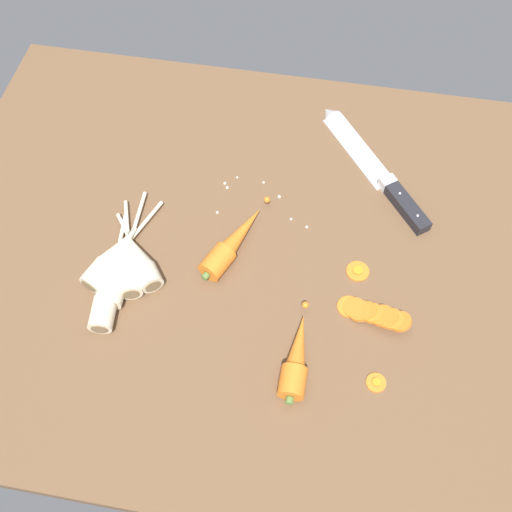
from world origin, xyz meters
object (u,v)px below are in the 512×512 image
object	(u,v)px
parsnip_outer	(109,287)
carrot_slice_stray_mid	(358,271)
whole_carrot	(233,243)
carrot_slice_stray_near	(376,382)
parsnip_front	(129,261)
chefs_knife	(370,163)
parsnip_mid_right	(114,256)
parsnip_back	(122,265)
carrot_slice_stack	(373,314)
parsnip_mid_left	(141,261)
whole_carrot_second	(296,358)

from	to	relation	value
parsnip_outer	carrot_slice_stray_mid	world-z (taller)	parsnip_outer
whole_carrot	carrot_slice_stray_near	bearing A→B (deg)	-37.06
parsnip_front	carrot_slice_stray_mid	world-z (taller)	parsnip_front
whole_carrot	carrot_slice_stray_near	distance (cm)	33.58
chefs_knife	carrot_slice_stray_near	distance (cm)	43.78
parsnip_front	carrot_slice_stray_near	world-z (taller)	parsnip_front
parsnip_mid_right	carrot_slice_stray_near	world-z (taller)	parsnip_mid_right
chefs_knife	carrot_slice_stray_mid	distance (cm)	24.16
parsnip_mid_right	whole_carrot	bearing A→B (deg)	17.14
parsnip_back	carrot_slice_stray_mid	size ratio (longest dim) A/B	5.98
parsnip_front	parsnip_back	world-z (taller)	same
chefs_knife	carrot_slice_stack	xyz separation A→B (cm)	(2.65, -32.34, 0.65)
parsnip_mid_left	carrot_slice_stack	bearing A→B (deg)	-3.90
parsnip_mid_left	parsnip_outer	size ratio (longest dim) A/B	0.64
carrot_slice_stray_near	carrot_slice_stray_mid	distance (cm)	19.94
parsnip_front	parsnip_mid_left	distance (cm)	2.03
parsnip_back	whole_carrot_second	bearing A→B (deg)	-20.02
whole_carrot	carrot_slice_stack	world-z (taller)	whole_carrot
chefs_knife	carrot_slice_stray_near	world-z (taller)	chefs_knife
parsnip_outer	carrot_slice_stray_near	world-z (taller)	parsnip_outer
chefs_knife	whole_carrot_second	xyz separation A→B (cm)	(-8.71, -42.49, 1.45)
parsnip_mid_right	carrot_slice_stray_mid	size ratio (longest dim) A/B	5.06
chefs_knife	parsnip_outer	distance (cm)	54.61
whole_carrot_second	parsnip_front	world-z (taller)	whole_carrot_second
whole_carrot	parsnip_mid_right	xyz separation A→B (cm)	(-19.83, -6.11, -0.12)
chefs_knife	parsnip_front	bearing A→B (deg)	-142.80
parsnip_outer	parsnip_front	bearing A→B (deg)	70.29
parsnip_front	carrot_slice_stack	bearing A→B (deg)	-3.14
parsnip_front	chefs_knife	bearing A→B (deg)	37.20
whole_carrot_second	parsnip_mid_right	size ratio (longest dim) A/B	0.85
carrot_slice_stray_near	chefs_knife	bearing A→B (deg)	95.40
carrot_slice_stray_mid	parsnip_outer	bearing A→B (deg)	-164.63
chefs_knife	parsnip_mid_left	bearing A→B (deg)	-141.77
carrot_slice_stray_near	carrot_slice_stray_mid	bearing A→B (deg)	102.99
chefs_knife	parsnip_front	distance (cm)	49.68
parsnip_mid_right	carrot_slice_stray_near	size ratio (longest dim) A/B	6.40
parsnip_back	parsnip_mid_right	bearing A→B (deg)	143.38
chefs_knife	parsnip_back	size ratio (longest dim) A/B	1.24
parsnip_outer	carrot_slice_stray_mid	distance (cm)	42.70
parsnip_back	whole_carrot	bearing A→B (deg)	22.59
parsnip_outer	whole_carrot_second	bearing A→B (deg)	-12.09
parsnip_mid_right	carrot_slice_stack	bearing A→B (deg)	-3.61
whole_carrot	parsnip_front	size ratio (longest dim) A/B	0.96
parsnip_front	carrot_slice_stray_near	xyz separation A→B (cm)	(43.68, -13.56, -1.62)
parsnip_front	whole_carrot_second	bearing A→B (deg)	-22.00
parsnip_front	parsnip_outer	bearing A→B (deg)	-109.71
parsnip_back	carrot_slice_stray_mid	distance (cm)	40.85
parsnip_mid_right	carrot_slice_stray_mid	distance (cm)	42.48
whole_carrot_second	parsnip_mid_left	xyz separation A→B (cm)	(-28.86, 12.89, -0.12)
carrot_slice_stack	carrot_slice_stray_mid	world-z (taller)	carrot_slice_stack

